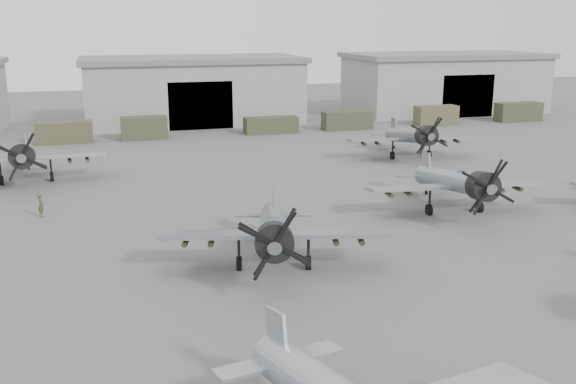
# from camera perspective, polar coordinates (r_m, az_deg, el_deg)

# --- Properties ---
(ground) EXTENTS (220.00, 220.00, 0.00)m
(ground) POSITION_cam_1_polar(r_m,az_deg,el_deg) (30.97, 8.60, -10.45)
(ground) COLOR #535351
(ground) RESTS_ON ground
(hangar_center) EXTENTS (29.00, 14.80, 8.70)m
(hangar_center) POSITION_cam_1_polar(r_m,az_deg,el_deg) (88.51, -8.47, 9.01)
(hangar_center) COLOR #A4A59A
(hangar_center) RESTS_ON ground
(hangar_right) EXTENTS (29.00, 14.80, 8.70)m
(hangar_right) POSITION_cam_1_polar(r_m,az_deg,el_deg) (101.00, 13.70, 9.46)
(hangar_right) COLOR #A4A59A
(hangar_right) RESTS_ON ground
(support_truck_2) EXTENTS (6.17, 2.20, 2.43)m
(support_truck_2) POSITION_cam_1_polar(r_m,az_deg,el_deg) (76.32, -19.28, 5.03)
(support_truck_2) COLOR #44442C
(support_truck_2) RESTS_ON ground
(support_truck_3) EXTENTS (5.22, 2.20, 2.62)m
(support_truck_3) POSITION_cam_1_polar(r_m,az_deg,el_deg) (76.34, -12.67, 5.58)
(support_truck_3) COLOR #3B3E28
(support_truck_3) RESTS_ON ground
(support_truck_4) EXTENTS (6.51, 2.20, 1.98)m
(support_truck_4) POSITION_cam_1_polar(r_m,az_deg,el_deg) (78.79, -1.52, 5.98)
(support_truck_4) COLOR #3A3C27
(support_truck_4) RESTS_ON ground
(support_truck_5) EXTENTS (6.31, 2.20, 2.29)m
(support_truck_5) POSITION_cam_1_polar(r_m,az_deg,el_deg) (81.86, 5.28, 6.36)
(support_truck_5) COLOR #383D28
(support_truck_5) RESTS_ON ground
(support_truck_6) EXTENTS (5.60, 2.20, 2.54)m
(support_truck_6) POSITION_cam_1_polar(r_m,az_deg,el_deg) (87.20, 13.02, 6.65)
(support_truck_6) COLOR #4B4931
(support_truck_6) RESTS_ON ground
(support_truck_7) EXTENTS (6.41, 2.20, 2.52)m
(support_truck_7) POSITION_cam_1_polar(r_m,az_deg,el_deg) (93.99, 19.80, 6.72)
(support_truck_7) COLOR #3A3C27
(support_truck_7) RESTS_ON ground
(aircraft_mid_1) EXTENTS (12.66, 11.40, 5.04)m
(aircraft_mid_1) POSITION_cam_1_polar(r_m,az_deg,el_deg) (34.63, -1.29, -3.42)
(aircraft_mid_1) COLOR gray
(aircraft_mid_1) RESTS_ON ground
(aircraft_mid_2) EXTENTS (12.77, 11.49, 5.08)m
(aircraft_mid_2) POSITION_cam_1_polar(r_m,az_deg,el_deg) (46.41, 14.81, 0.85)
(aircraft_mid_2) COLOR gray
(aircraft_mid_2) RESTS_ON ground
(aircraft_far_0) EXTENTS (13.14, 11.82, 5.25)m
(aircraft_far_0) POSITION_cam_1_polar(r_m,az_deg,el_deg) (57.87, -22.38, 3.01)
(aircraft_far_0) COLOR gray
(aircraft_far_0) RESTS_ON ground
(aircraft_far_1) EXTENTS (12.76, 11.49, 5.07)m
(aircraft_far_1) POSITION_cam_1_polar(r_m,az_deg,el_deg) (64.63, 10.98, 4.93)
(aircraft_far_1) COLOR gray
(aircraft_far_1) RESTS_ON ground
(ground_crew) EXTENTS (0.48, 0.67, 1.72)m
(ground_crew) POSITION_cam_1_polar(r_m,az_deg,el_deg) (47.67, -21.10, -1.11)
(ground_crew) COLOR #494A30
(ground_crew) RESTS_ON ground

